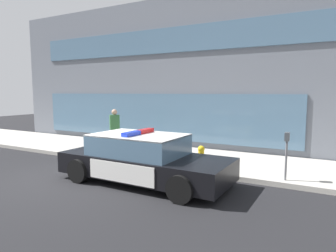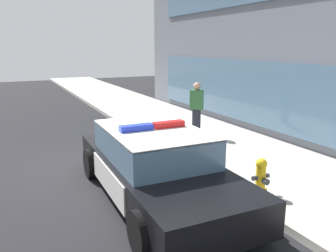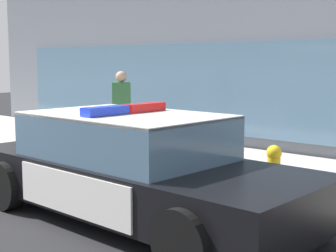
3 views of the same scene
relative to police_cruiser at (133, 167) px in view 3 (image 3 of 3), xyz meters
name	(u,v)px [view 3 (image 3 of 3)]	position (x,y,z in m)	size (l,w,h in m)	color
sidewalk	(161,157)	(-2.33, 3.11, -0.61)	(48.00, 3.60, 0.15)	#B2ADA3
police_cruiser	(133,167)	(0.00, 0.00, 0.00)	(5.00, 2.22, 1.49)	black
fire_hydrant	(274,171)	(1.10, 1.74, -0.18)	(0.34, 0.39, 0.73)	gold
pedestrian_on_sidewalk	(122,110)	(-3.36, 2.96, 0.33)	(0.46, 0.47, 1.71)	#23232D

